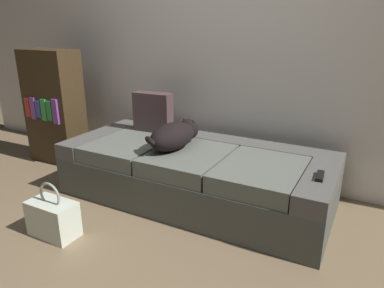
% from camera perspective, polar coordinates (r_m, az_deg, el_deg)
% --- Properties ---
extents(ground_plane, '(10.00, 10.00, 0.00)m').
position_cam_1_polar(ground_plane, '(2.12, -13.94, -20.25)').
color(ground_plane, '#7F684B').
extents(back_wall, '(6.40, 0.10, 2.80)m').
position_cam_1_polar(back_wall, '(3.09, 6.31, 20.22)').
color(back_wall, white).
rests_on(back_wall, ground).
extents(couch, '(2.06, 0.88, 0.42)m').
position_cam_1_polar(couch, '(2.76, 0.50, -4.87)').
color(couch, '#4C4F49').
rests_on(couch, ground).
extents(dog_dark, '(0.30, 0.59, 0.20)m').
position_cam_1_polar(dog_dark, '(2.67, -2.75, 1.47)').
color(dog_dark, black).
rests_on(dog_dark, couch).
extents(tv_remote, '(0.06, 0.15, 0.02)m').
position_cam_1_polar(tv_remote, '(2.31, 20.01, -4.89)').
color(tv_remote, black).
rests_on(tv_remote, couch).
extents(throw_pillow, '(0.35, 0.14, 0.34)m').
position_cam_1_polar(throw_pillow, '(3.10, -6.35, 5.16)').
color(throw_pillow, '#4C3738').
rests_on(throw_pillow, couch).
extents(handbag, '(0.32, 0.18, 0.38)m').
position_cam_1_polar(handbag, '(2.50, -21.58, -11.08)').
color(handbag, silver).
rests_on(handbag, ground).
extents(bookshelf, '(0.56, 0.30, 1.10)m').
position_cam_1_polar(bookshelf, '(3.72, -21.41, 5.59)').
color(bookshelf, '#3E2D19').
rests_on(bookshelf, ground).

